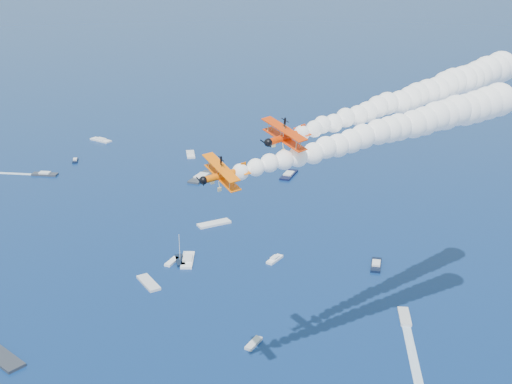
{
  "coord_description": "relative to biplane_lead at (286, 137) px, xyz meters",
  "views": [
    {
      "loc": [
        13.25,
        -79.96,
        86.56
      ],
      "look_at": [
        3.84,
        18.63,
        48.96
      ],
      "focal_mm": 47.61,
      "sensor_mm": 36.0,
      "label": 1
    }
  ],
  "objects": [
    {
      "name": "smoke_trail_lead",
      "position": [
        22.02,
        20.82,
        2.31
      ],
      "size": [
        63.61,
        63.52,
        10.99
      ],
      "primitive_type": null,
      "rotation": [
        0.0,
        0.0,
        3.9
      ],
      "color": "white"
    },
    {
      "name": "boat_wakes",
      "position": [
        -3.78,
        43.72,
        -56.78
      ],
      "size": [
        229.14,
        179.97,
        0.04
      ],
      "color": "white",
      "rests_on": "ground"
    },
    {
      "name": "biplane_lead",
      "position": [
        0.0,
        0.0,
        0.0
      ],
      "size": [
        12.75,
        13.18,
        7.85
      ],
      "primitive_type": null,
      "rotation": [
        -0.2,
        0.07,
        3.9
      ],
      "color": "#E63504"
    },
    {
      "name": "biplane_trail",
      "position": [
        -8.74,
        -8.4,
        -3.68
      ],
      "size": [
        11.9,
        12.65,
        7.63
      ],
      "primitive_type": null,
      "rotation": [
        -0.22,
        0.07,
        3.77
      ],
      "color": "#FF6505"
    },
    {
      "name": "spectator_boats",
      "position": [
        -17.86,
        85.32,
        -56.46
      ],
      "size": [
        193.1,
        191.03,
        0.7
      ],
      "color": "silver",
      "rests_on": "ground"
    },
    {
      "name": "smoke_trail_trail",
      "position": [
        15.84,
        9.32,
        -1.37
      ],
      "size": [
        63.49,
        60.69,
        10.99
      ],
      "primitive_type": null,
      "rotation": [
        0.0,
        0.0,
        3.77
      ],
      "color": "white"
    }
  ]
}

